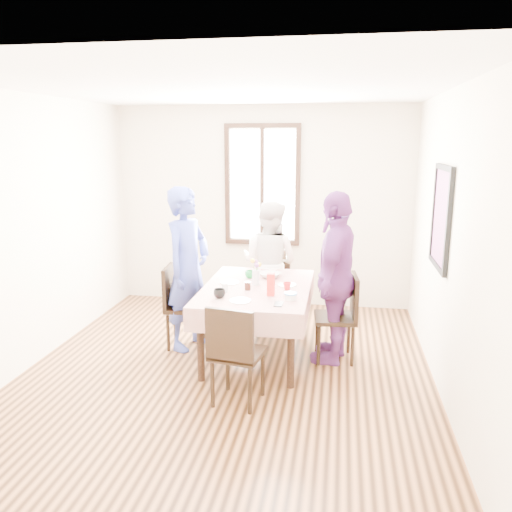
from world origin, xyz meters
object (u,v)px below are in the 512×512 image
Objects in this scene: chair_left at (186,307)px; person_right at (334,278)px; dining_table at (257,322)px; chair_near at (238,353)px; person_left at (187,269)px; person_far at (270,264)px; chair_far at (270,288)px; chair_right at (335,318)px.

chair_left is 0.52× the size of person_right.
chair_left reaches higher than dining_table.
chair_near is at bearing 30.21° from chair_left.
person_left is (-0.79, 0.14, 0.51)m from dining_table.
person_left is (-0.79, 1.14, 0.43)m from chair_near.
person_right reaches higher than person_far.
chair_far is at bearing 99.83° from chair_near.
chair_right is at bearing 101.36° from person_right.
person_right is (0.79, 0.05, 0.51)m from dining_table.
person_right is at bearing 150.40° from person_far.
person_left reaches higher than dining_table.
person_far is (0.00, -0.02, 0.32)m from chair_far.
person_far is (-0.81, 0.94, 0.32)m from chair_right.
dining_table is 0.83m from chair_left.
person_far reaches higher than chair_right.
chair_near is (0.00, -2.00, 0.00)m from chair_far.
person_far reaches higher than chair_far.
chair_right is 1.26m from chair_far.
chair_near is (-0.81, -1.05, 0.00)m from chair_right.
person_far is 1.23m from person_right.
person_left is 1.15× the size of person_far.
person_right is at bearing 62.75° from chair_near.
chair_left is 0.59× the size of person_far.
person_left is (0.02, 0.00, 0.43)m from chair_left.
dining_table is at bearing 87.76° from chair_right.
chair_left is 1.00× the size of chair_far.
chair_far is 1.25m from person_left.
chair_far is 2.00m from chair_near.
chair_left is (-0.81, 0.14, 0.08)m from dining_table.
chair_far is at bearing 34.93° from chair_right.
chair_left is 0.43m from person_left.
person_right reaches higher than chair_right.
dining_table is at bearing 96.81° from chair_far.
person_right reaches higher than chair_left.
dining_table is at bearing 99.83° from chair_near.
person_left is at bearing 54.35° from chair_far.
chair_far is at bearing -69.76° from person_far.
person_far reaches higher than dining_table.
dining_table is 0.82× the size of person_right.
person_right is at bearing 81.42° from chair_left.
chair_near is 0.52× the size of person_right.
chair_near is 0.51× the size of person_left.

